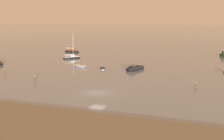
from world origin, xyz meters
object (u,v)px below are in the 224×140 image
object	(u,v)px
sailboat_moored_0	(72,58)
mooring_post_right	(35,80)
motorboat_moored_2	(133,69)
rowboat_moored_5	(103,69)
mooring_post_left	(196,86)
mooring_post_near	(5,73)
sailboat_moored_1	(72,51)
rowboat_moored_1	(80,66)

from	to	relation	value
sailboat_moored_0	mooring_post_right	distance (m)	34.69
motorboat_moored_2	rowboat_moored_5	xyz separation A→B (m)	(-7.24, -1.30, -0.14)
rowboat_moored_5	mooring_post_left	size ratio (longest dim) A/B	2.40
mooring_post_right	mooring_post_near	bearing A→B (deg)	165.36
sailboat_moored_1	mooring_post_right	xyz separation A→B (m)	(18.14, -48.35, 0.30)
rowboat_moored_1	rowboat_moored_5	world-z (taller)	rowboat_moored_1
rowboat_moored_1	mooring_post_left	size ratio (longest dim) A/B	2.93
motorboat_moored_2	mooring_post_near	xyz separation A→B (m)	(-22.37, -17.65, 0.53)
rowboat_moored_1	sailboat_moored_1	bearing A→B (deg)	149.49
rowboat_moored_1	mooring_post_near	bearing A→B (deg)	-87.62
mooring_post_near	mooring_post_right	distance (m)	9.30
rowboat_moored_5	mooring_post_right	xyz separation A→B (m)	(-6.13, -18.70, 0.47)
rowboat_moored_5	mooring_post_right	world-z (taller)	mooring_post_right
mooring_post_near	mooring_post_left	xyz separation A→B (m)	(38.30, 2.98, -0.20)
rowboat_moored_5	mooring_post_left	world-z (taller)	mooring_post_left
mooring_post_near	mooring_post_left	distance (m)	38.42
sailboat_moored_0	mooring_post_left	size ratio (longest dim) A/B	4.40
sailboat_moored_1	mooring_post_near	world-z (taller)	sailboat_moored_1
motorboat_moored_2	mooring_post_right	xyz separation A→B (m)	(-13.37, -20.00, 0.32)
rowboat_moored_5	mooring_post_left	xyz separation A→B (m)	(23.17, -13.38, 0.47)
mooring_post_near	mooring_post_right	bearing A→B (deg)	-14.64
rowboat_moored_5	mooring_post_right	size ratio (longest dim) A/B	2.43
sailboat_moored_1	mooring_post_right	world-z (taller)	sailboat_moored_1
rowboat_moored_5	sailboat_moored_1	distance (m)	38.32
rowboat_moored_1	mooring_post_left	bearing A→B (deg)	1.46
motorboat_moored_2	sailboat_moored_1	xyz separation A→B (m)	(-31.51, 28.35, 0.02)
sailboat_moored_0	rowboat_moored_1	xyz separation A→B (m)	(9.41, -13.14, -0.10)
rowboat_moored_1	mooring_post_near	distance (m)	19.61
rowboat_moored_1	motorboat_moored_2	distance (m)	13.98
rowboat_moored_5	sailboat_moored_1	bearing A→B (deg)	16.25
motorboat_moored_2	sailboat_moored_1	bearing A→B (deg)	-120.36
rowboat_moored_5	mooring_post_left	bearing A→B (deg)	-143.06
sailboat_moored_1	mooring_post_near	distance (m)	46.90
rowboat_moored_1	mooring_post_left	distance (m)	33.36
mooring_post_near	mooring_post_right	size ratio (longest dim) A/B	1.37
mooring_post_near	rowboat_moored_1	bearing A→B (deg)	64.68
motorboat_moored_2	rowboat_moored_5	distance (m)	7.35
motorboat_moored_2	sailboat_moored_1	distance (m)	42.39
sailboat_moored_0	sailboat_moored_1	size ratio (longest dim) A/B	0.88
sailboat_moored_0	mooring_post_near	bearing A→B (deg)	-135.58
sailboat_moored_1	mooring_post_left	bearing A→B (deg)	-32.22
mooring_post_near	mooring_post_right	xyz separation A→B (m)	(8.99, -2.35, -0.21)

